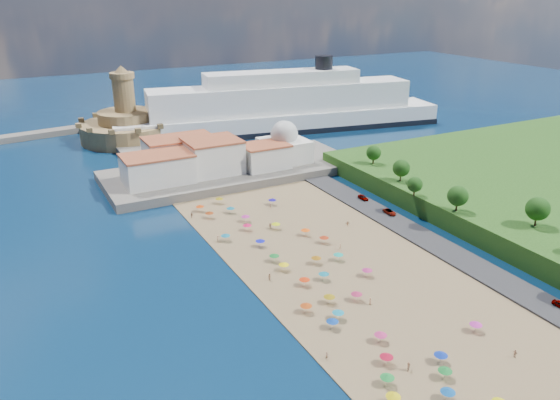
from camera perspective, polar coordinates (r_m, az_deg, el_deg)
ground at (r=132.95m, az=3.52°, el=-7.00°), size 700.00×700.00×0.00m
terrace at (r=196.65m, az=-4.98°, el=3.06°), size 90.00×36.00×3.00m
jetty at (r=222.13m, az=-13.81°, el=4.59°), size 18.00×70.00×2.40m
waterfront_buildings at (r=190.92m, az=-8.73°, el=4.33°), size 57.00×29.00×11.00m
domed_building at (r=200.95m, az=0.45°, el=5.77°), size 16.00×16.00×15.00m
fortress at (r=249.08m, az=-15.70°, el=7.51°), size 40.00×40.00×32.40m
cruise_ship at (r=256.72m, az=0.24°, el=9.45°), size 155.30×48.15×33.58m
beach_parasols at (r=123.72m, az=4.40°, el=-8.21°), size 30.07×116.95×2.20m
beachgoers at (r=128.66m, az=3.24°, el=-7.47°), size 39.12×97.51×1.85m
parked_cars at (r=157.06m, az=13.53°, el=-2.40°), size 2.32×73.94×1.40m
hillside_trees at (r=153.19m, az=20.76°, el=-0.29°), size 18.29×109.50×7.75m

